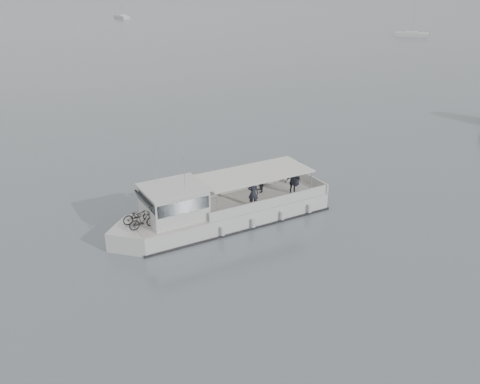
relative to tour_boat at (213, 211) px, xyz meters
name	(u,v)px	position (x,y,z in m)	size (l,w,h in m)	color
ground	(192,223)	(-1.00, 0.64, -0.83)	(1400.00, 1400.00, 0.00)	#515C5F
tour_boat	(213,211)	(0.00, 0.00, 0.00)	(12.13, 5.05, 5.06)	silver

